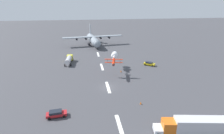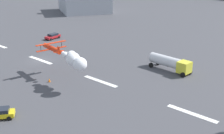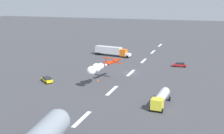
{
  "view_description": "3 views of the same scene",
  "coord_description": "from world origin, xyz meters",
  "px_view_note": "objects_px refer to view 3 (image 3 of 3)",
  "views": [
    {
      "loc": [
        -49.67,
        6.51,
        25.01
      ],
      "look_at": [
        12.21,
        -3.16,
        2.07
      ],
      "focal_mm": 28.81,
      "sensor_mm": 36.0,
      "label": 1
    },
    {
      "loc": [
        54.51,
        -37.15,
        21.47
      ],
      "look_at": [
        21.54,
        0.0,
        3.51
      ],
      "focal_mm": 48.16,
      "sensor_mm": 36.0,
      "label": 2
    },
    {
      "loc": [
        85.28,
        22.27,
        23.25
      ],
      "look_at": [
        8.93,
        -3.24,
        3.69
      ],
      "focal_mm": 46.48,
      "sensor_mm": 36.0,
      "label": 3
    }
  ],
  "objects_px": {
    "semi_truck_orange": "(112,51)",
    "followme_car_yellow": "(47,79)",
    "fuel_tanker_truck": "(161,98)",
    "traffic_cone_far": "(98,80)",
    "stunt_biplane_red": "(98,67)",
    "traffic_cone_near": "(120,63)",
    "airport_staff_sedan": "(180,64)"
  },
  "relations": [
    {
      "from": "semi_truck_orange",
      "to": "followme_car_yellow",
      "type": "distance_m",
      "value": 41.21
    },
    {
      "from": "fuel_tanker_truck",
      "to": "traffic_cone_far",
      "type": "relative_size",
      "value": 12.34
    },
    {
      "from": "stunt_biplane_red",
      "to": "traffic_cone_far",
      "type": "distance_m",
      "value": 6.62
    },
    {
      "from": "stunt_biplane_red",
      "to": "fuel_tanker_truck",
      "type": "height_order",
      "value": "stunt_biplane_red"
    },
    {
      "from": "stunt_biplane_red",
      "to": "semi_truck_orange",
      "type": "distance_m",
      "value": 40.79
    },
    {
      "from": "fuel_tanker_truck",
      "to": "traffic_cone_near",
      "type": "height_order",
      "value": "fuel_tanker_truck"
    },
    {
      "from": "traffic_cone_far",
      "to": "semi_truck_orange",
      "type": "bearing_deg",
      "value": -167.63
    },
    {
      "from": "fuel_tanker_truck",
      "to": "airport_staff_sedan",
      "type": "bearing_deg",
      "value": 179.53
    },
    {
      "from": "semi_truck_orange",
      "to": "traffic_cone_near",
      "type": "height_order",
      "value": "semi_truck_orange"
    },
    {
      "from": "stunt_biplane_red",
      "to": "airport_staff_sedan",
      "type": "bearing_deg",
      "value": 147.76
    },
    {
      "from": "airport_staff_sedan",
      "to": "stunt_biplane_red",
      "type": "bearing_deg",
      "value": -32.24
    },
    {
      "from": "stunt_biplane_red",
      "to": "fuel_tanker_truck",
      "type": "distance_m",
      "value": 20.62
    },
    {
      "from": "followme_car_yellow",
      "to": "traffic_cone_far",
      "type": "relative_size",
      "value": 6.2
    },
    {
      "from": "semi_truck_orange",
      "to": "traffic_cone_far",
      "type": "height_order",
      "value": "semi_truck_orange"
    },
    {
      "from": "fuel_tanker_truck",
      "to": "followme_car_yellow",
      "type": "distance_m",
      "value": 34.0
    },
    {
      "from": "semi_truck_orange",
      "to": "traffic_cone_far",
      "type": "distance_m",
      "value": 36.19
    },
    {
      "from": "stunt_biplane_red",
      "to": "airport_staff_sedan",
      "type": "height_order",
      "value": "stunt_biplane_red"
    },
    {
      "from": "semi_truck_orange",
      "to": "airport_staff_sedan",
      "type": "relative_size",
      "value": 3.25
    },
    {
      "from": "airport_staff_sedan",
      "to": "followme_car_yellow",
      "type": "bearing_deg",
      "value": -47.57
    },
    {
      "from": "airport_staff_sedan",
      "to": "traffic_cone_far",
      "type": "distance_m",
      "value": 32.14
    },
    {
      "from": "followme_car_yellow",
      "to": "airport_staff_sedan",
      "type": "distance_m",
      "value": 45.19
    },
    {
      "from": "airport_staff_sedan",
      "to": "traffic_cone_near",
      "type": "xyz_separation_m",
      "value": [
        2.13,
        -20.79,
        -0.44
      ]
    },
    {
      "from": "airport_staff_sedan",
      "to": "traffic_cone_near",
      "type": "bearing_deg",
      "value": -84.14
    },
    {
      "from": "stunt_biplane_red",
      "to": "traffic_cone_far",
      "type": "bearing_deg",
      "value": -156.54
    },
    {
      "from": "fuel_tanker_truck",
      "to": "traffic_cone_near",
      "type": "bearing_deg",
      "value": -150.59
    },
    {
      "from": "airport_staff_sedan",
      "to": "semi_truck_orange",
      "type": "bearing_deg",
      "value": -110.29
    },
    {
      "from": "traffic_cone_far",
      "to": "fuel_tanker_truck",
      "type": "bearing_deg",
      "value": 55.88
    },
    {
      "from": "followme_car_yellow",
      "to": "fuel_tanker_truck",
      "type": "bearing_deg",
      "value": 76.43
    },
    {
      "from": "followme_car_yellow",
      "to": "traffic_cone_near",
      "type": "height_order",
      "value": "followme_car_yellow"
    },
    {
      "from": "stunt_biplane_red",
      "to": "followme_car_yellow",
      "type": "distance_m",
      "value": 15.6
    },
    {
      "from": "followme_car_yellow",
      "to": "airport_staff_sedan",
      "type": "xyz_separation_m",
      "value": [
        -30.49,
        33.35,
        0.0
      ]
    },
    {
      "from": "stunt_biplane_red",
      "to": "fuel_tanker_truck",
      "type": "bearing_deg",
      "value": 62.88
    }
  ]
}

